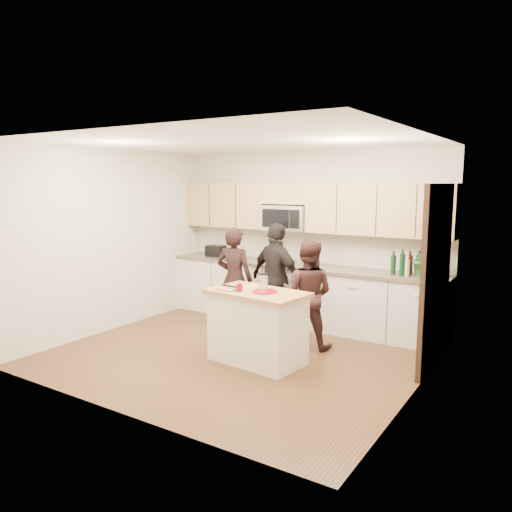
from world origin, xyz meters
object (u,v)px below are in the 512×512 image
Objects in this scene: woman_center at (308,294)px; woman_left at (234,279)px; toaster at (216,251)px; woman_right at (276,279)px; island at (257,326)px.

woman_left is at bearing -14.95° from woman_center.
woman_right is (1.57, -0.61, -0.22)m from toaster.
woman_center is (2.24, -0.93, -0.31)m from toaster.
island is 1.42m from woman_left.
woman_right is at bearing -168.69° from woman_left.
woman_right is at bearing -21.31° from toaster.
woman_center is at bearing -22.57° from toaster.
woman_right is at bearing -35.90° from woman_center.
woman_right is (-0.67, 0.32, 0.09)m from woman_center.
woman_center reaches higher than island.
woman_center is at bearing 79.32° from island.
woman_right is (-0.41, 1.16, 0.36)m from island.
woman_left reaches higher than toaster.
woman_right reaches higher than woman_left.
woman_left is (-1.01, 0.95, 0.33)m from island.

